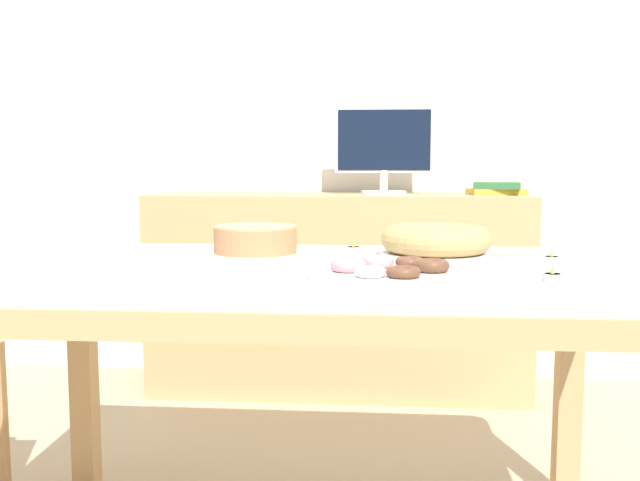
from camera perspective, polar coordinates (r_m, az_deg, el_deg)
wall_back at (r=3.45m, az=1.81°, el=10.89°), size 8.00×0.10×2.60m
dining_table at (r=1.78m, az=-1.03°, el=-4.98°), size 1.61×0.85×0.77m
sideboard at (r=3.19m, az=1.48°, el=-4.21°), size 1.66×0.44×0.88m
computer_monitor at (r=3.13m, az=5.14°, el=7.16°), size 0.42×0.20×0.38m
book_stack at (r=3.18m, az=13.92°, el=4.06°), size 0.25×0.19×0.05m
cake_chocolate_round at (r=1.89m, az=-5.18°, el=-0.20°), size 0.31×0.31×0.08m
cake_golden_bundt at (r=1.91m, az=9.25°, el=-0.05°), size 0.29×0.29×0.08m
pastry_platter at (r=1.55m, az=5.60°, el=-2.55°), size 0.36×0.36×0.04m
plate_stack at (r=2.11m, az=-18.41°, el=-0.18°), size 0.21×0.21×0.05m
tealight_centre at (r=1.87m, az=18.04°, el=-1.39°), size 0.04×0.04×0.04m
tealight_right_edge at (r=1.98m, az=2.70°, el=-0.67°), size 0.04×0.04×0.04m
tealight_near_cakes at (r=1.58m, az=18.10°, el=-2.74°), size 0.04×0.04×0.04m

